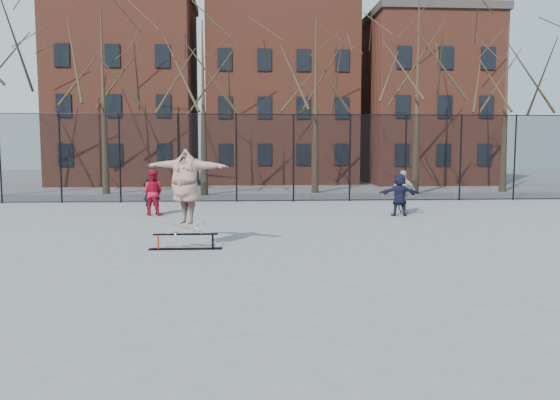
{
  "coord_description": "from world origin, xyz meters",
  "views": [
    {
      "loc": [
        -1.0,
        -11.82,
        2.51
      ],
      "look_at": [
        -0.15,
        1.5,
        1.2
      ],
      "focal_mm": 35.0,
      "sensor_mm": 36.0,
      "label": 1
    }
  ],
  "objects": [
    {
      "name": "bystander_navy",
      "position": [
        4.58,
        7.53,
        0.78
      ],
      "size": [
        1.49,
        0.64,
        1.56
      ],
      "primitive_type": "imported",
      "rotation": [
        0.0,
        0.0,
        3.01
      ],
      "color": "#191932",
      "rests_on": "ground"
    },
    {
      "name": "skate_rail",
      "position": [
        -2.48,
        1.51,
        0.15
      ],
      "size": [
        1.79,
        0.27,
        0.39
      ],
      "color": "black",
      "rests_on": "ground"
    },
    {
      "name": "bystander_black",
      "position": [
        -4.47,
        8.52,
        0.86
      ],
      "size": [
        0.73,
        0.6,
        1.73
      ],
      "primitive_type": "imported",
      "rotation": [
        0.0,
        0.0,
        3.47
      ],
      "color": "black",
      "rests_on": "ground"
    },
    {
      "name": "bystander_white",
      "position": [
        4.94,
        8.29,
        0.81
      ],
      "size": [
        1.02,
        0.82,
        1.62
      ],
      "primitive_type": "imported",
      "rotation": [
        0.0,
        0.0,
        2.61
      ],
      "color": "#BCB6AE",
      "rests_on": "ground"
    },
    {
      "name": "ground",
      "position": [
        0.0,
        0.0,
        0.0
      ],
      "size": [
        100.0,
        100.0,
        0.0
      ],
      "primitive_type": "plane",
      "color": "slate"
    },
    {
      "name": "skater",
      "position": [
        -2.45,
        1.51,
        1.41
      ],
      "size": [
        2.3,
        1.47,
        1.82
      ],
      "primitive_type": "imported",
      "rotation": [
        0.0,
        0.0,
        -0.42
      ],
      "color": "#5B3A92",
      "rests_on": "skateboard"
    },
    {
      "name": "fence",
      "position": [
        -0.01,
        13.0,
        2.05
      ],
      "size": [
        34.03,
        0.07,
        4.0
      ],
      "color": "black",
      "rests_on": "ground"
    },
    {
      "name": "skateboard",
      "position": [
        -2.45,
        1.51,
        0.44
      ],
      "size": [
        0.85,
        0.2,
        0.1
      ],
      "primitive_type": null,
      "color": "brown",
      "rests_on": "skate_rail"
    },
    {
      "name": "rowhouses",
      "position": [
        0.72,
        26.0,
        6.06
      ],
      "size": [
        29.0,
        7.0,
        13.0
      ],
      "color": "brown",
      "rests_on": "ground"
    },
    {
      "name": "tree_row",
      "position": [
        -0.25,
        17.15,
        7.36
      ],
      "size": [
        33.66,
        7.46,
        10.67
      ],
      "color": "black",
      "rests_on": "ground"
    },
    {
      "name": "bystander_red",
      "position": [
        -4.38,
        8.27,
        0.84
      ],
      "size": [
        0.95,
        0.82,
        1.68
      ],
      "primitive_type": "imported",
      "rotation": [
        0.0,
        0.0,
        2.88
      ],
      "color": "#AC0F24",
      "rests_on": "ground"
    }
  ]
}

